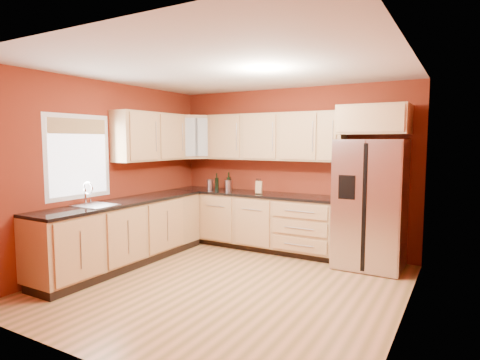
% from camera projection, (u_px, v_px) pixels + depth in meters
% --- Properties ---
extents(floor, '(4.00, 4.00, 0.00)m').
position_uv_depth(floor, '(226.00, 285.00, 4.90)').
color(floor, olive).
rests_on(floor, ground).
extents(ceiling, '(4.00, 4.00, 0.00)m').
position_uv_depth(ceiling, '(226.00, 68.00, 4.65)').
color(ceiling, silver).
rests_on(ceiling, wall_back).
extents(wall_back, '(4.00, 0.04, 2.60)m').
position_uv_depth(wall_back, '(291.00, 169.00, 6.50)').
color(wall_back, maroon).
rests_on(wall_back, floor).
extents(wall_front, '(4.00, 0.04, 2.60)m').
position_uv_depth(wall_front, '(88.00, 201.00, 3.05)').
color(wall_front, maroon).
rests_on(wall_front, floor).
extents(wall_left, '(0.04, 4.00, 2.60)m').
position_uv_depth(wall_left, '(108.00, 173.00, 5.76)').
color(wall_left, maroon).
rests_on(wall_left, floor).
extents(wall_right, '(0.04, 4.00, 2.60)m').
position_uv_depth(wall_right, '(406.00, 190.00, 3.79)').
color(wall_right, maroon).
rests_on(wall_right, floor).
extents(base_cabinets_back, '(2.90, 0.60, 0.88)m').
position_uv_depth(base_cabinets_back, '(252.00, 221.00, 6.60)').
color(base_cabinets_back, '#A88152').
rests_on(base_cabinets_back, floor).
extents(base_cabinets_left, '(0.60, 2.80, 0.88)m').
position_uv_depth(base_cabinets_left, '(125.00, 234.00, 5.70)').
color(base_cabinets_left, '#A88152').
rests_on(base_cabinets_left, floor).
extents(countertop_back, '(2.90, 0.62, 0.04)m').
position_uv_depth(countertop_back, '(252.00, 194.00, 6.55)').
color(countertop_back, black).
rests_on(countertop_back, base_cabinets_back).
extents(countertop_left, '(0.62, 2.80, 0.04)m').
position_uv_depth(countertop_left, '(124.00, 202.00, 5.65)').
color(countertop_left, black).
rests_on(countertop_left, base_cabinets_left).
extents(upper_cabinets_back, '(2.30, 0.33, 0.75)m').
position_uv_depth(upper_cabinets_back, '(273.00, 137.00, 6.43)').
color(upper_cabinets_back, '#A88152').
rests_on(upper_cabinets_back, wall_back).
extents(upper_cabinets_left, '(0.33, 1.35, 0.75)m').
position_uv_depth(upper_cabinets_left, '(150.00, 137.00, 6.26)').
color(upper_cabinets_left, '#A88152').
rests_on(upper_cabinets_left, wall_left).
extents(corner_upper_cabinet, '(0.67, 0.67, 0.75)m').
position_uv_depth(corner_upper_cabinet, '(195.00, 137.00, 6.99)').
color(corner_upper_cabinet, '#A88152').
rests_on(corner_upper_cabinet, wall_back).
extents(over_fridge_cabinet, '(0.92, 0.60, 0.40)m').
position_uv_depth(over_fridge_cabinet, '(374.00, 120.00, 5.51)').
color(over_fridge_cabinet, '#A88152').
rests_on(over_fridge_cabinet, wall_back).
extents(refrigerator, '(0.90, 0.75, 1.78)m').
position_uv_depth(refrigerator, '(370.00, 204.00, 5.55)').
color(refrigerator, '#ACACB0').
rests_on(refrigerator, floor).
extents(window, '(0.03, 0.90, 1.00)m').
position_uv_depth(window, '(79.00, 157.00, 5.30)').
color(window, white).
rests_on(window, wall_left).
extents(sink_faucet, '(0.50, 0.42, 0.30)m').
position_uv_depth(sink_faucet, '(95.00, 194.00, 5.20)').
color(sink_faucet, silver).
rests_on(sink_faucet, countertop_left).
extents(canister_left, '(0.13, 0.13, 0.19)m').
position_uv_depth(canister_left, '(228.00, 186.00, 6.68)').
color(canister_left, '#ACACB0').
rests_on(canister_left, countertop_back).
extents(canister_right, '(0.12, 0.12, 0.18)m').
position_uv_depth(canister_right, '(210.00, 185.00, 6.92)').
color(canister_right, '#ACACB0').
rests_on(canister_right, countertop_back).
extents(wine_bottle_a, '(0.08, 0.08, 0.29)m').
position_uv_depth(wine_bottle_a, '(217.00, 182.00, 6.85)').
color(wine_bottle_a, black).
rests_on(wine_bottle_a, countertop_back).
extents(wine_bottle_b, '(0.09, 0.09, 0.31)m').
position_uv_depth(wine_bottle_b, '(229.00, 181.00, 6.81)').
color(wine_bottle_b, black).
rests_on(wine_bottle_b, countertop_back).
extents(knife_block, '(0.12, 0.12, 0.20)m').
position_uv_depth(knife_block, '(259.00, 187.00, 6.39)').
color(knife_block, '#A88151').
rests_on(knife_block, countertop_back).
extents(soap_dispenser, '(0.07, 0.07, 0.18)m').
position_uv_depth(soap_dispenser, '(334.00, 192.00, 5.90)').
color(soap_dispenser, silver).
rests_on(soap_dispenser, countertop_back).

